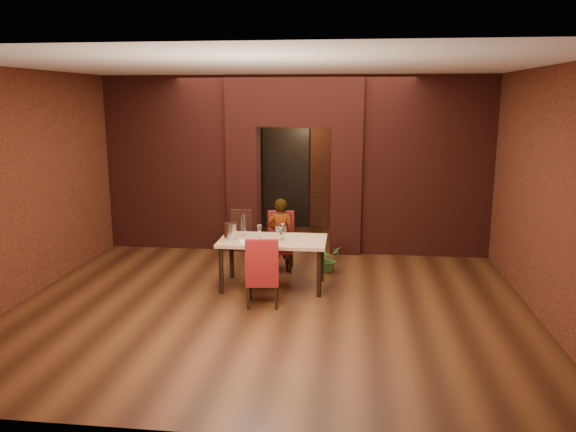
{
  "coord_description": "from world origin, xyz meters",
  "views": [
    {
      "loc": [
        1.09,
        -8.17,
        2.79
      ],
      "look_at": [
        0.11,
        0.0,
        1.06
      ],
      "focal_mm": 35.0,
      "sensor_mm": 36.0,
      "label": 1
    }
  ],
  "objects_px": {
    "person_seated": "(280,235)",
    "wine_glass_c": "(281,234)",
    "wine_bucket": "(230,231)",
    "chair_far": "(280,242)",
    "wine_glass_a": "(259,232)",
    "chair_near": "(263,271)",
    "water_bottle": "(243,225)",
    "dining_table": "(273,263)",
    "wine_glass_b": "(283,231)",
    "potted_plant": "(328,259)"
  },
  "relations": [
    {
      "from": "dining_table",
      "to": "potted_plant",
      "type": "bearing_deg",
      "value": 47.29
    },
    {
      "from": "dining_table",
      "to": "wine_glass_a",
      "type": "height_order",
      "value": "wine_glass_a"
    },
    {
      "from": "person_seated",
      "to": "wine_glass_b",
      "type": "bearing_deg",
      "value": 99.44
    },
    {
      "from": "wine_glass_b",
      "to": "person_seated",
      "type": "bearing_deg",
      "value": 99.96
    },
    {
      "from": "chair_far",
      "to": "dining_table",
      "type": "bearing_deg",
      "value": -91.59
    },
    {
      "from": "wine_glass_c",
      "to": "wine_glass_b",
      "type": "bearing_deg",
      "value": 82.0
    },
    {
      "from": "chair_near",
      "to": "person_seated",
      "type": "bearing_deg",
      "value": -98.11
    },
    {
      "from": "chair_near",
      "to": "chair_far",
      "type": "bearing_deg",
      "value": -97.52
    },
    {
      "from": "chair_far",
      "to": "wine_glass_c",
      "type": "distance_m",
      "value": 0.99
    },
    {
      "from": "person_seated",
      "to": "wine_glass_c",
      "type": "xyz_separation_m",
      "value": [
        0.12,
        -0.85,
        0.23
      ]
    },
    {
      "from": "chair_far",
      "to": "wine_glass_c",
      "type": "height_order",
      "value": "chair_far"
    },
    {
      "from": "person_seated",
      "to": "potted_plant",
      "type": "relative_size",
      "value": 2.92
    },
    {
      "from": "chair_near",
      "to": "wine_glass_c",
      "type": "height_order",
      "value": "chair_near"
    },
    {
      "from": "potted_plant",
      "to": "chair_near",
      "type": "bearing_deg",
      "value": -116.75
    },
    {
      "from": "dining_table",
      "to": "wine_bucket",
      "type": "relative_size",
      "value": 6.76
    },
    {
      "from": "dining_table",
      "to": "wine_glass_c",
      "type": "xyz_separation_m",
      "value": [
        0.12,
        -0.05,
        0.46
      ]
    },
    {
      "from": "wine_glass_b",
      "to": "dining_table",
      "type": "bearing_deg",
      "value": -160.27
    },
    {
      "from": "person_seated",
      "to": "wine_bucket",
      "type": "bearing_deg",
      "value": 51.92
    },
    {
      "from": "person_seated",
      "to": "wine_glass_c",
      "type": "bearing_deg",
      "value": 97.41
    },
    {
      "from": "wine_glass_b",
      "to": "potted_plant",
      "type": "relative_size",
      "value": 0.54
    },
    {
      "from": "wine_glass_a",
      "to": "water_bottle",
      "type": "height_order",
      "value": "water_bottle"
    },
    {
      "from": "chair_near",
      "to": "wine_bucket",
      "type": "distance_m",
      "value": 1.01
    },
    {
      "from": "wine_bucket",
      "to": "water_bottle",
      "type": "bearing_deg",
      "value": 53.66
    },
    {
      "from": "potted_plant",
      "to": "wine_glass_c",
      "type": "bearing_deg",
      "value": -125.86
    },
    {
      "from": "dining_table",
      "to": "wine_glass_b",
      "type": "distance_m",
      "value": 0.5
    },
    {
      "from": "wine_glass_a",
      "to": "wine_glass_c",
      "type": "distance_m",
      "value": 0.34
    },
    {
      "from": "chair_far",
      "to": "person_seated",
      "type": "distance_m",
      "value": 0.14
    },
    {
      "from": "chair_near",
      "to": "potted_plant",
      "type": "height_order",
      "value": "chair_near"
    },
    {
      "from": "person_seated",
      "to": "wine_glass_c",
      "type": "relative_size",
      "value": 6.47
    },
    {
      "from": "wine_glass_b",
      "to": "water_bottle",
      "type": "bearing_deg",
      "value": 168.02
    },
    {
      "from": "wine_bucket",
      "to": "water_bottle",
      "type": "distance_m",
      "value": 0.27
    },
    {
      "from": "wine_bucket",
      "to": "wine_glass_c",
      "type": "bearing_deg",
      "value": -1.19
    },
    {
      "from": "wine_bucket",
      "to": "dining_table",
      "type": "bearing_deg",
      "value": 2.93
    },
    {
      "from": "wine_glass_b",
      "to": "water_bottle",
      "type": "distance_m",
      "value": 0.63
    },
    {
      "from": "chair_far",
      "to": "wine_glass_c",
      "type": "bearing_deg",
      "value": -83.84
    },
    {
      "from": "chair_near",
      "to": "water_bottle",
      "type": "bearing_deg",
      "value": -71.29
    },
    {
      "from": "chair_far",
      "to": "wine_glass_a",
      "type": "xyz_separation_m",
      "value": [
        -0.2,
        -0.83,
        0.36
      ]
    },
    {
      "from": "dining_table",
      "to": "wine_bucket",
      "type": "distance_m",
      "value": 0.8
    },
    {
      "from": "dining_table",
      "to": "chair_far",
      "type": "relative_size",
      "value": 1.64
    },
    {
      "from": "person_seated",
      "to": "wine_bucket",
      "type": "relative_size",
      "value": 5.21
    },
    {
      "from": "person_seated",
      "to": "water_bottle",
      "type": "relative_size",
      "value": 3.66
    },
    {
      "from": "chair_far",
      "to": "wine_bucket",
      "type": "bearing_deg",
      "value": -127.14
    },
    {
      "from": "wine_glass_b",
      "to": "wine_bucket",
      "type": "height_order",
      "value": "wine_bucket"
    },
    {
      "from": "person_seated",
      "to": "wine_glass_a",
      "type": "distance_m",
      "value": 0.83
    },
    {
      "from": "person_seated",
      "to": "water_bottle",
      "type": "bearing_deg",
      "value": 51.51
    },
    {
      "from": "wine_glass_a",
      "to": "water_bottle",
      "type": "relative_size",
      "value": 0.6
    },
    {
      "from": "wine_glass_b",
      "to": "potted_plant",
      "type": "height_order",
      "value": "wine_glass_b"
    },
    {
      "from": "wine_glass_a",
      "to": "wine_glass_b",
      "type": "bearing_deg",
      "value": 2.67
    },
    {
      "from": "chair_far",
      "to": "wine_bucket",
      "type": "xyz_separation_m",
      "value": [
        -0.63,
        -0.9,
        0.38
      ]
    },
    {
      "from": "wine_glass_b",
      "to": "wine_bucket",
      "type": "xyz_separation_m",
      "value": [
        -0.77,
        -0.08,
        0.0
      ]
    }
  ]
}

